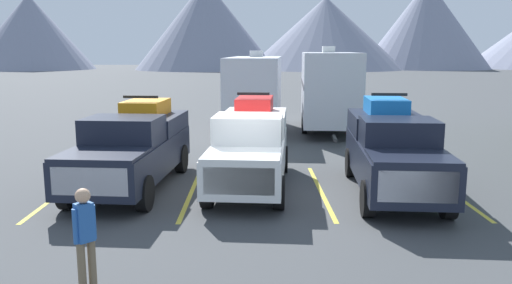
# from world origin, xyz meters

# --- Properties ---
(ground_plane) EXTENTS (240.00, 240.00, 0.00)m
(ground_plane) POSITION_xyz_m (0.00, 0.00, 0.00)
(ground_plane) COLOR #3F4244
(pickup_truck_a) EXTENTS (2.62, 6.06, 2.53)m
(pickup_truck_a) POSITION_xyz_m (-3.49, 0.95, 1.17)
(pickup_truck_a) COLOR black
(pickup_truck_a) RESTS_ON ground
(pickup_truck_b) EXTENTS (2.46, 5.89, 2.62)m
(pickup_truck_b) POSITION_xyz_m (-0.15, 1.04, 1.19)
(pickup_truck_b) COLOR white
(pickup_truck_b) RESTS_ON ground
(pickup_truck_c) EXTENTS (2.52, 5.88, 2.66)m
(pickup_truck_c) POSITION_xyz_m (3.69, 0.26, 1.21)
(pickup_truck_c) COLOR black
(pickup_truck_c) RESTS_ON ground
(lot_stripe_a) EXTENTS (0.12, 5.50, 0.01)m
(lot_stripe_a) POSITION_xyz_m (-5.36, 0.40, 0.00)
(lot_stripe_a) COLOR gold
(lot_stripe_a) RESTS_ON ground
(lot_stripe_b) EXTENTS (0.12, 5.50, 0.01)m
(lot_stripe_b) POSITION_xyz_m (-1.79, 0.40, 0.00)
(lot_stripe_b) COLOR gold
(lot_stripe_b) RESTS_ON ground
(lot_stripe_c) EXTENTS (0.12, 5.50, 0.01)m
(lot_stripe_c) POSITION_xyz_m (1.79, 0.40, 0.00)
(lot_stripe_c) COLOR gold
(lot_stripe_c) RESTS_ON ground
(lot_stripe_d) EXTENTS (0.12, 5.50, 0.01)m
(lot_stripe_d) POSITION_xyz_m (5.36, 0.40, 0.00)
(lot_stripe_d) COLOR gold
(lot_stripe_d) RESTS_ON ground
(camper_trailer_a) EXTENTS (2.86, 7.97, 3.81)m
(camper_trailer_a) POSITION_xyz_m (0.03, 10.86, 2.01)
(camper_trailer_a) COLOR silver
(camper_trailer_a) RESTS_ON ground
(camper_trailer_b) EXTENTS (3.03, 7.98, 4.02)m
(camper_trailer_b) POSITION_xyz_m (3.55, 11.01, 2.11)
(camper_trailer_b) COLOR silver
(camper_trailer_b) RESTS_ON ground
(person_a) EXTENTS (0.32, 0.32, 1.74)m
(person_a) POSITION_xyz_m (-2.76, -5.63, 1.00)
(person_a) COLOR #726047
(person_a) RESTS_ON ground
(mountain_ridge) EXTENTS (155.92, 38.53, 17.69)m
(mountain_ridge) POSITION_xyz_m (12.90, 91.98, 7.55)
(mountain_ridge) COLOR gray
(mountain_ridge) RESTS_ON ground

